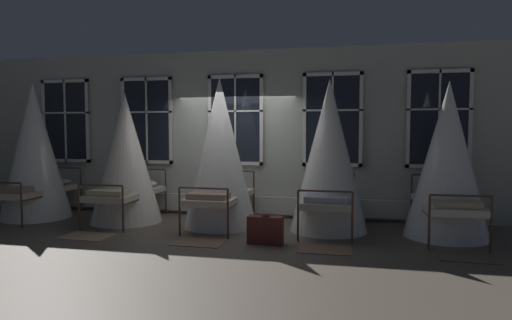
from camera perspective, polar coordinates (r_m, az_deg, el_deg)
The scene contains 13 objects.
ground at distance 8.38m, azimuth -4.53°, elevation -8.53°, with size 23.67×23.67×0.00m, color brown.
back_wall_with_windows at distance 9.34m, azimuth -2.50°, elevation 3.42°, with size 12.84×0.10×3.46m, color #B2B7AD.
window_bank at distance 9.24m, azimuth -2.68°, elevation -0.03°, with size 9.16×0.10×2.87m.
cot_first at distance 10.09m, azimuth -26.70°, elevation 0.85°, with size 1.38×1.85×2.76m.
cot_second at distance 9.00m, azimuth -16.48°, elevation 0.09°, with size 1.38×1.85×2.53m.
cot_third at distance 8.24m, azimuth -4.69°, elevation 0.73°, with size 1.38×1.86×2.77m.
cot_fourth at distance 7.95m, azimuth 9.41°, elevation 0.36°, with size 1.38×1.86×2.71m.
cot_fifth at distance 8.03m, azimuth 23.50°, elevation -0.20°, with size 1.38×1.85×2.61m.
rug_second at distance 8.10m, azimuth -21.01°, elevation -9.17°, with size 0.80×0.56×0.01m, color #8E7A5B.
rug_third at distance 7.23m, azimuth -7.40°, elevation -10.51°, with size 0.80×0.56×0.01m, color brown.
rug_fourth at distance 6.85m, azimuth 8.87°, elevation -11.34°, with size 0.80×0.56×0.01m, color brown.
rug_fifth at distance 7.03m, azimuth 25.66°, elevation -11.26°, with size 0.80×0.56×0.01m, color brown.
suitcase_dark at distance 7.06m, azimuth 1.21°, elevation -9.02°, with size 0.57×0.24×0.47m.
Camera 1 is at (2.35, -7.85, 1.78)m, focal length 30.95 mm.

